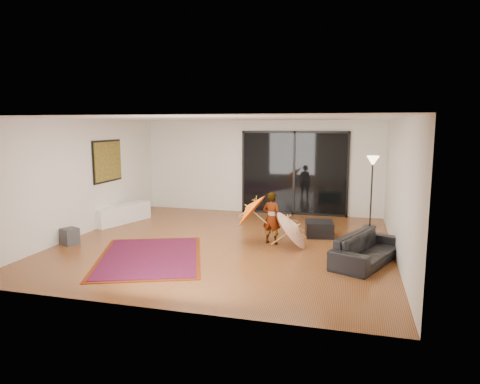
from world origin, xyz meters
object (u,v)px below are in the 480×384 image
(ottoman, at_px, (319,229))
(media_console, at_px, (122,214))
(child, at_px, (272,218))
(sofa, at_px, (367,249))

(ottoman, bearing_deg, media_console, 179.16)
(media_console, distance_m, ottoman, 5.18)
(ottoman, bearing_deg, child, -136.98)
(sofa, xyz_separation_m, ottoman, (-1.02, 1.75, -0.09))
(media_console, xyz_separation_m, ottoman, (5.18, -0.08, -0.06))
(media_console, distance_m, sofa, 6.46)
(sofa, distance_m, child, 2.18)
(sofa, height_order, ottoman, sofa)
(sofa, relative_size, child, 1.62)
(media_console, height_order, child, child)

